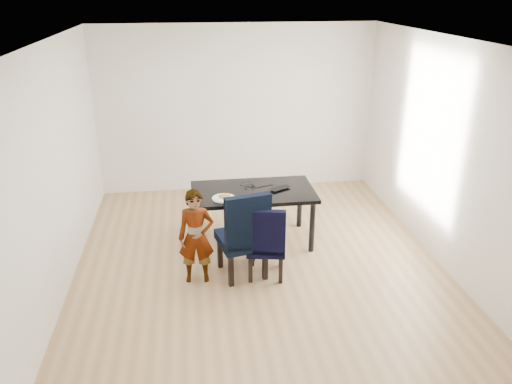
{
  "coord_description": "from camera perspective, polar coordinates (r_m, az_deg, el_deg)",
  "views": [
    {
      "loc": [
        -0.78,
        -5.46,
        3.24
      ],
      "look_at": [
        0.0,
        0.2,
        0.85
      ],
      "focal_mm": 35.0,
      "sensor_mm": 36.0,
      "label": 1
    }
  ],
  "objects": [
    {
      "name": "chair_left",
      "position": [
        5.86,
        -1.64,
        -4.6
      ],
      "size": [
        0.64,
        0.65,
        1.11
      ],
      "primitive_type": "cube",
      "rotation": [
        0.0,
        0.0,
        0.22
      ],
      "color": "black",
      "rests_on": "floor"
    },
    {
      "name": "wall_front",
      "position": [
        3.59,
        5.98,
        -9.15
      ],
      "size": [
        4.5,
        0.01,
        2.7
      ],
      "primitive_type": "cube",
      "color": "silver",
      "rests_on": "ground"
    },
    {
      "name": "laptop",
      "position": [
        6.57,
        2.54,
        0.51
      ],
      "size": [
        0.34,
        0.3,
        0.02
      ],
      "primitive_type": "imported",
      "rotation": [
        0.0,
        0.0,
        3.64
      ],
      "color": "black",
      "rests_on": "dining_table"
    },
    {
      "name": "sandwich",
      "position": [
        6.23,
        -3.62,
        -0.43
      ],
      "size": [
        0.17,
        0.12,
        0.06
      ],
      "primitive_type": "ellipsoid",
      "rotation": [
        0.0,
        0.0,
        -0.38
      ],
      "color": "#B38840",
      "rests_on": "plate"
    },
    {
      "name": "cable_tangle",
      "position": [
        6.58,
        -0.68,
        0.5
      ],
      "size": [
        0.15,
        0.15,
        0.01
      ],
      "primitive_type": "torus",
      "rotation": [
        0.0,
        0.0,
        0.02
      ],
      "color": "black",
      "rests_on": "dining_table"
    },
    {
      "name": "child",
      "position": [
        5.76,
        -6.85,
        -5.12
      ],
      "size": [
        0.43,
        0.29,
        1.13
      ],
      "primitive_type": "imported",
      "rotation": [
        0.0,
        0.0,
        -0.05
      ],
      "color": "#D05611",
      "rests_on": "floor"
    },
    {
      "name": "dining_table",
      "position": [
        6.66,
        -0.35,
        -2.79
      ],
      "size": [
        1.6,
        0.9,
        0.75
      ],
      "primitive_type": "cube",
      "color": "black",
      "rests_on": "floor"
    },
    {
      "name": "plate",
      "position": [
        6.26,
        -3.71,
        -0.72
      ],
      "size": [
        0.39,
        0.39,
        0.02
      ],
      "primitive_type": "cylinder",
      "rotation": [
        0.0,
        0.0,
        -0.43
      ],
      "color": "white",
      "rests_on": "dining_table"
    },
    {
      "name": "wall_left",
      "position": [
        5.96,
        -21.74,
        2.56
      ],
      "size": [
        0.01,
        5.0,
        2.7
      ],
      "primitive_type": "cube",
      "color": "silver",
      "rests_on": "ground"
    },
    {
      "name": "wall_back",
      "position": [
        8.22,
        -2.22,
        9.39
      ],
      "size": [
        4.5,
        0.01,
        2.7
      ],
      "primitive_type": "cube",
      "color": "white",
      "rests_on": "ground"
    },
    {
      "name": "chair_right",
      "position": [
        5.88,
        1.18,
        -5.48
      ],
      "size": [
        0.52,
        0.54,
        0.93
      ],
      "primitive_type": "cube",
      "rotation": [
        0.0,
        0.0,
        -0.19
      ],
      "color": "black",
      "rests_on": "floor"
    },
    {
      "name": "ceiling",
      "position": [
        5.54,
        0.3,
        17.16
      ],
      "size": [
        4.5,
        5.0,
        0.01
      ],
      "primitive_type": "cube",
      "color": "white",
      "rests_on": "wall_back"
    },
    {
      "name": "floor",
      "position": [
        6.4,
        0.25,
        -7.77
      ],
      "size": [
        4.5,
        5.0,
        0.01
      ],
      "primitive_type": "cube",
      "color": "tan",
      "rests_on": "ground"
    },
    {
      "name": "wall_right",
      "position": [
        6.53,
        20.33,
        4.43
      ],
      "size": [
        0.01,
        5.0,
        2.7
      ],
      "primitive_type": "cube",
      "color": "white",
      "rests_on": "ground"
    }
  ]
}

